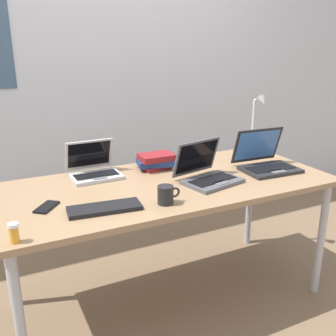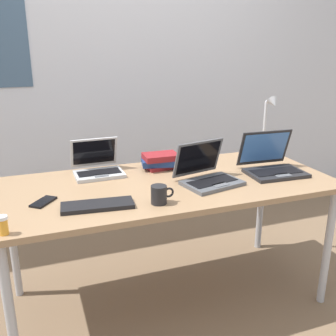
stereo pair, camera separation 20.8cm
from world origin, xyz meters
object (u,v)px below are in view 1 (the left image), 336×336
at_px(desk_lamp, 256,124).
at_px(external_keyboard, 105,208).
at_px(pill_bottle, 14,233).
at_px(laptop_front_right, 266,162).
at_px(computer_mouse, 192,161).
at_px(coffee_mug, 166,195).
at_px(book_stack, 156,161).
at_px(laptop_back_right, 207,174).
at_px(laptop_far_corner, 94,169).
at_px(cell_phone, 47,207).

xyz_separation_m(desk_lamp, external_keyboard, (-1.22, -0.48, -0.19)).
bearing_deg(pill_bottle, laptop_front_right, 11.40).
bearing_deg(computer_mouse, pill_bottle, -166.50).
bearing_deg(coffee_mug, book_stack, 70.83).
distance_m(desk_lamp, laptop_back_right, 0.72).
bearing_deg(pill_bottle, laptop_far_corner, 51.81).
relative_size(laptop_front_right, computer_mouse, 3.48).
distance_m(desk_lamp, computer_mouse, 0.55).
bearing_deg(laptop_back_right, desk_lamp, 30.85).
relative_size(laptop_far_corner, cell_phone, 2.03).
bearing_deg(coffee_mug, pill_bottle, -172.92).
bearing_deg(cell_phone, computer_mouse, 56.56).
height_order(laptop_back_right, coffee_mug, laptop_back_right).
relative_size(laptop_front_right, external_keyboard, 1.01).
height_order(laptop_far_corner, book_stack, laptop_far_corner).
relative_size(cell_phone, book_stack, 0.58).
relative_size(laptop_far_corner, computer_mouse, 2.87).
bearing_deg(book_stack, computer_mouse, -1.60).
distance_m(desk_lamp, book_stack, 0.78).
relative_size(external_keyboard, pill_bottle, 4.18).
xyz_separation_m(external_keyboard, computer_mouse, (0.71, 0.45, 0.01)).
distance_m(cell_phone, pill_bottle, 0.32).
bearing_deg(laptop_far_corner, external_keyboard, -100.47).
bearing_deg(pill_bottle, computer_mouse, 27.86).
bearing_deg(laptop_front_right, desk_lamp, 61.92).
bearing_deg(desk_lamp, cell_phone, -166.69).
bearing_deg(laptop_front_right, pill_bottle, -168.60).
height_order(laptop_front_right, pill_bottle, laptop_front_right).
height_order(cell_phone, pill_bottle, pill_bottle).
height_order(laptop_far_corner, laptop_front_right, laptop_front_right).
distance_m(laptop_far_corner, coffee_mug, 0.56).
distance_m(laptop_far_corner, pill_bottle, 0.78).
xyz_separation_m(desk_lamp, laptop_far_corner, (-1.13, -0.01, -0.16)).
bearing_deg(coffee_mug, computer_mouse, 49.56).
height_order(laptop_front_right, coffee_mug, laptop_front_right).
relative_size(book_stack, coffee_mug, 2.08).
distance_m(laptop_back_right, laptop_front_right, 0.43).
height_order(pill_bottle, book_stack, book_stack).
distance_m(external_keyboard, computer_mouse, 0.84).
distance_m(desk_lamp, pill_bottle, 1.74).
relative_size(cell_phone, coffee_mug, 1.20).
xyz_separation_m(external_keyboard, book_stack, (0.46, 0.45, 0.04)).
relative_size(computer_mouse, book_stack, 0.41).
bearing_deg(desk_lamp, coffee_mug, -150.22).
bearing_deg(cell_phone, laptop_front_right, 39.15).
bearing_deg(cell_phone, pill_bottle, -81.78).
bearing_deg(external_keyboard, laptop_far_corner, 85.64).
bearing_deg(desk_lamp, pill_bottle, -158.97).
relative_size(laptop_back_right, external_keyboard, 1.06).
distance_m(computer_mouse, cell_phone, 0.99).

